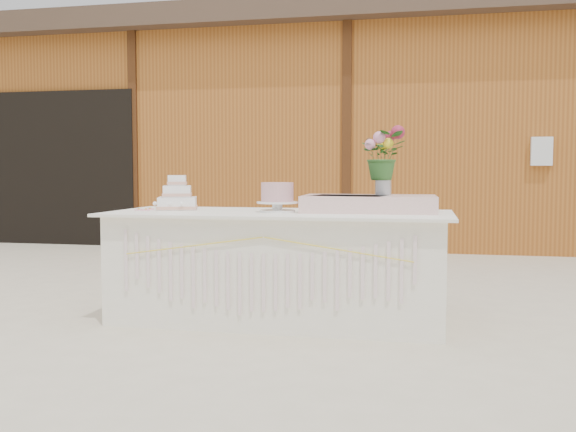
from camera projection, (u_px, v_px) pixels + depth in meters
The scene contains 9 objects.
ground at pixel (279, 319), 4.57m from camera, with size 80.00×80.00×0.00m, color beige.
barn at pixel (361, 133), 10.30m from camera, with size 12.60×4.60×3.30m.
cake_table at pixel (279, 266), 4.54m from camera, with size 2.40×1.00×0.77m.
wedding_cake at pixel (177, 198), 4.76m from camera, with size 0.36×0.36×0.26m.
pink_cake_stand at pixel (277, 196), 4.48m from camera, with size 0.29×0.29×0.21m.
satin_runner at pixel (369, 204), 4.50m from camera, with size 0.92×0.53×0.12m, color #F7CBC6.
flower_vase at pixel (383, 184), 4.53m from camera, with size 0.11×0.11×0.16m, color silver.
bouquet at pixel (384, 149), 4.51m from camera, with size 0.31×0.27×0.35m, color #2D5E25.
loose_flowers at pixel (145, 209), 4.75m from camera, with size 0.13×0.31×0.02m, color pink, non-canonical shape.
Camera 1 is at (1.00, -4.40, 1.06)m, focal length 40.00 mm.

